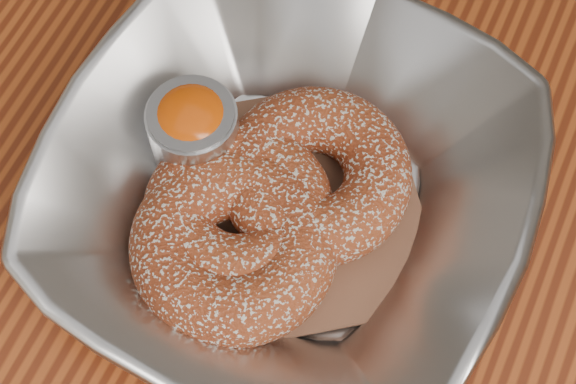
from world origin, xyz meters
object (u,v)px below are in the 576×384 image
at_px(donut_front, 234,245).
at_px(donut_extra, 239,210).
at_px(donut_back, 315,174).
at_px(ramekin, 194,133).
at_px(serving_bowl, 288,191).
at_px(table, 363,298).

height_order(donut_front, donut_extra, donut_front).
xyz_separation_m(donut_back, ramekin, (-0.07, -0.01, 0.01)).
xyz_separation_m(donut_back, donut_extra, (-0.03, -0.04, -0.00)).
distance_m(donut_back, donut_front, 0.06).
xyz_separation_m(donut_front, ramekin, (-0.05, 0.05, 0.01)).
bearing_deg(donut_back, donut_extra, -128.16).
relative_size(serving_bowl, donut_back, 2.40).
bearing_deg(donut_back, serving_bowl, -117.73).
xyz_separation_m(donut_front, donut_extra, (-0.01, 0.02, -0.00)).
bearing_deg(table, ramekin, 179.38).
bearing_deg(serving_bowl, ramekin, 172.62).
bearing_deg(donut_back, ramekin, -172.80).
xyz_separation_m(serving_bowl, donut_front, (-0.01, -0.04, -0.00)).
xyz_separation_m(table, ramekin, (-0.11, 0.00, 0.14)).
distance_m(table, donut_back, 0.13).
height_order(table, ramekin, ramekin).
distance_m(serving_bowl, donut_back, 0.02).
relative_size(donut_front, donut_extra, 1.07).
height_order(serving_bowl, donut_front, serving_bowl).
height_order(serving_bowl, donut_back, serving_bowl).
bearing_deg(ramekin, serving_bowl, -7.38).
bearing_deg(donut_front, donut_extra, 109.59).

